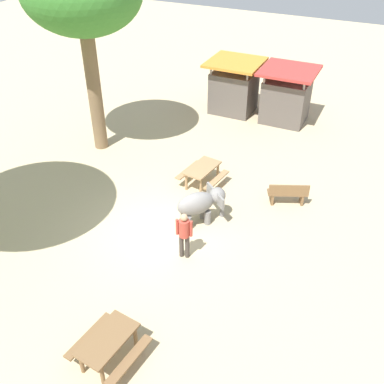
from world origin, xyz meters
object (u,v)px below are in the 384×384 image
picnic_table_far (202,171)px  wooden_bench (288,193)px  elephant (201,203)px  person_handler (184,232)px  market_stall_red (286,98)px  picnic_table_near (108,344)px  market_stall_orange (234,89)px

picnic_table_far → wooden_bench: bearing=100.8°
elephant → picnic_table_far: size_ratio=0.97×
person_handler → wooden_bench: size_ratio=1.12×
elephant → person_handler: 1.76m
wooden_bench → market_stall_red: (-1.94, 6.56, 0.67)m
wooden_bench → person_handler: bearing=-141.5°
elephant → picnic_table_near: (0.19, -5.71, -0.19)m
wooden_bench → picnic_table_far: size_ratio=0.85×
wooden_bench → picnic_table_near: 8.22m
wooden_bench → market_stall_red: 6.87m
person_handler → market_stall_orange: bearing=0.4°
wooden_bench → market_stall_orange: 8.01m
person_handler → market_stall_red: market_stall_red is taller
picnic_table_far → elephant: bearing=30.9°
picnic_table_far → market_stall_orange: market_stall_orange is taller
market_stall_orange → wooden_bench: bearing=-55.3°
person_handler → picnic_table_far: size_ratio=0.95×
person_handler → picnic_table_far: person_handler is taller
elephant → market_stall_orange: bearing=54.1°
person_handler → wooden_bench: person_handler is taller
elephant → person_handler: size_ratio=1.02×
elephant → wooden_bench: size_ratio=1.14×
elephant → wooden_bench: (2.36, 2.22, -0.30)m
wooden_bench → elephant: bearing=-160.0°
picnic_table_far → person_handler: bearing=24.4°
picnic_table_far → market_stall_red: market_stall_red is taller
picnic_table_near → market_stall_orange: 14.69m
elephant → picnic_table_far: elephant is taller
market_stall_orange → picnic_table_far: bearing=-78.9°
market_stall_orange → picnic_table_near: bearing=-80.7°
elephant → picnic_table_near: elephant is taller
market_stall_orange → market_stall_red: (2.60, 0.00, 0.00)m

